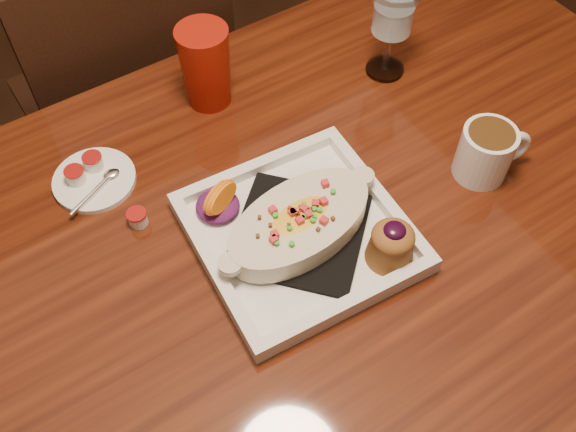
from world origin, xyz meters
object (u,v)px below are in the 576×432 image
goblet (393,15)px  red_tumbler (206,67)px  chair_far (133,104)px  coffee_mug (487,151)px  saucer (92,179)px  table (287,275)px  plate (306,229)px

goblet → red_tumbler: 0.32m
chair_far → coffee_mug: bearing=115.3°
saucer → red_tumbler: 0.26m
table → plate: bearing=-30.6°
goblet → saucer: (-0.53, 0.05, -0.11)m
plate → red_tumbler: (0.03, 0.33, 0.04)m
chair_far → red_tumbler: 0.45m
coffee_mug → goblet: 0.27m
table → plate: plate is taller
coffee_mug → saucer: (-0.52, 0.31, -0.04)m
table → chair_far: chair_far is taller
chair_far → goblet: bearing=129.2°
goblet → plate: bearing=-145.1°
table → chair_far: size_ratio=1.61×
table → plate: 0.13m
coffee_mug → saucer: coffee_mug is taller
table → red_tumbler: 0.36m
goblet → red_tumbler: bearing=160.1°
goblet → red_tumbler: (-0.29, 0.11, -0.05)m
coffee_mug → chair_far: bearing=133.1°
table → saucer: saucer is taller
plate → goblet: goblet is taller
table → red_tumbler: red_tumbler is taller
saucer → table: bearing=-53.0°
coffee_mug → goblet: goblet is taller
chair_far → plate: 0.70m
goblet → saucer: 0.55m
plate → coffee_mug: bearing=-3.5°
plate → coffee_mug: (0.30, -0.04, 0.02)m
goblet → chair_far: bearing=129.2°
plate → saucer: (-0.21, 0.27, -0.02)m
table → red_tumbler: bearing=81.3°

